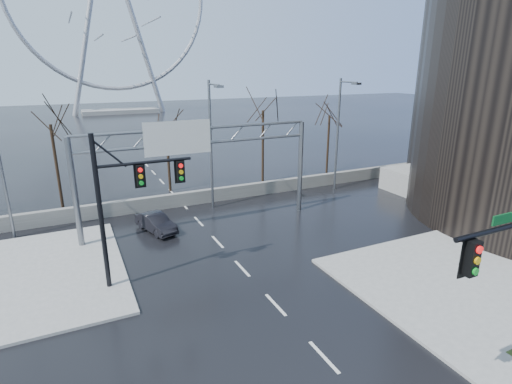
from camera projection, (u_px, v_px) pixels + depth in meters
ground at (324, 357)px, 15.63m from camera, size 260.00×260.00×0.00m
sidewalk_right_ext at (457, 277)px, 21.45m from camera, size 12.00×10.00×0.15m
sidewalk_far at (25, 277)px, 21.43m from camera, size 10.00×12.00×0.15m
barrier_wall at (183, 199)px, 32.70m from camera, size 52.00×0.50×1.10m
signal_mast_far at (123, 196)px, 19.50m from camera, size 4.72×0.41×8.00m
sign_gantry at (195, 156)px, 26.83m from camera, size 16.36×0.40×7.60m
streetlight_mid at (212, 136)px, 30.35m from camera, size 0.50×2.55×10.00m
streetlight_right at (340, 126)px, 35.29m from camera, size 0.50×2.55×10.00m
tree_left at (52, 135)px, 30.40m from camera, size 3.75×3.75×7.50m
tree_center at (167, 135)px, 35.20m from camera, size 3.25×3.25×6.50m
tree_right at (263, 119)px, 37.73m from camera, size 3.90×3.90×7.80m
tree_far_right at (329, 122)px, 41.69m from camera, size 3.40×3.40×6.80m
car at (156, 223)px, 27.51m from camera, size 2.39×3.98×1.24m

